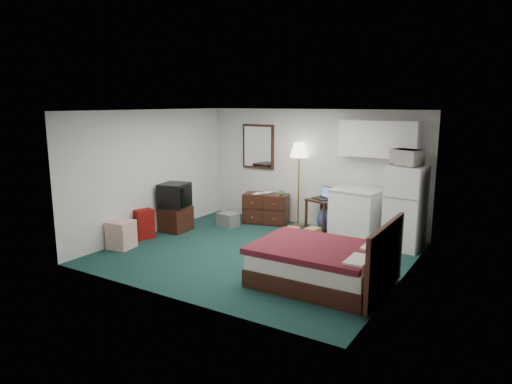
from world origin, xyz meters
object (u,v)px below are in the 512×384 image
Objects in this scene: dresser at (266,209)px; floor_lamp at (299,185)px; bed at (318,265)px; tv_stand at (176,219)px; kitchen_counter at (356,215)px; suitcase at (144,224)px; fridge at (405,208)px; desk at (322,215)px.

floor_lamp reaches higher than dresser.
bed is 3.21× the size of tv_stand.
suitcase is (-3.53, -2.16, -0.19)m from kitchen_counter.
kitchen_counter is at bearing 96.26° from bed.
dresser is 1.98m from tv_stand.
kitchen_counter reaches higher than dresser.
dresser is 0.64× the size of fridge.
floor_lamp is 1.49m from kitchen_counter.
fridge is at bearing 15.44° from tv_stand.
suitcase is (-2.75, -2.35, -0.05)m from desk.
kitchen_counter reaches higher than tv_stand.
desk is at bearing 176.00° from fridge.
fridge reaches higher than kitchen_counter.
floor_lamp is at bearing 1.27° from dresser.
floor_lamp is 1.01× the size of bed.
floor_lamp reaches higher than desk.
suitcase is at bearing -137.69° from dresser.
desk is 1.22× the size of tv_stand.
floor_lamp is at bearing 120.94° from bed.
tv_stand is 0.95× the size of suitcase.
tv_stand is at bearing 98.12° from suitcase.
tv_stand is 0.77m from suitcase.
dresser is 2.68m from suitcase.
kitchen_counter is at bearing 3.29° from desk.
kitchen_counter is at bearing -17.83° from dresser.
desk is 0.71× the size of kitchen_counter.
kitchen_counter is 1.00m from fridge.
kitchen_counter is (1.40, -0.30, -0.42)m from floor_lamp.
kitchen_counter is 1.65× the size of suitcase.
desk is 1.16× the size of suitcase.
floor_lamp is at bearing 175.77° from fridge.
suitcase is at bearing -141.26° from kitchen_counter.
floor_lamp reaches higher than fridge.
suitcase is (-3.83, 0.30, 0.01)m from bed.
kitchen_counter is 0.63× the size of fridge.
suitcase reaches higher than bed.
dresser reaches higher than tv_stand.
bed is at bearing -17.35° from tv_stand.
suitcase is at bearing -149.88° from fridge.
floor_lamp is at bearing 175.15° from kitchen_counter.
tv_stand is at bearing 163.29° from bed.
desk reaches higher than tv_stand.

